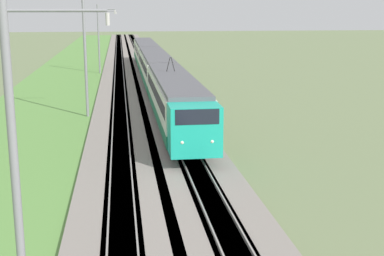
% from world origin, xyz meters
% --- Properties ---
extents(ballast_main, '(240.00, 4.40, 0.30)m').
position_xyz_m(ballast_main, '(50.00, 0.00, 0.15)').
color(ballast_main, gray).
rests_on(ballast_main, ground).
extents(ballast_adjacent, '(240.00, 4.40, 0.30)m').
position_xyz_m(ballast_adjacent, '(50.00, -3.92, 0.15)').
color(ballast_adjacent, gray).
rests_on(ballast_adjacent, ground).
extents(track_main, '(240.00, 1.57, 0.45)m').
position_xyz_m(track_main, '(50.00, 0.00, 0.16)').
color(track_main, '#4C4238').
rests_on(track_main, ground).
extents(track_adjacent, '(240.00, 1.57, 0.45)m').
position_xyz_m(track_adjacent, '(50.00, -3.92, 0.16)').
color(track_adjacent, '#4C4238').
rests_on(track_adjacent, ground).
extents(grass_verge, '(240.00, 11.24, 0.12)m').
position_xyz_m(grass_verge, '(50.00, 5.94, 0.06)').
color(grass_verge, '#5B8E42').
rests_on(grass_verge, ground).
extents(passenger_train, '(62.93, 2.85, 4.99)m').
position_xyz_m(passenger_train, '(51.01, -3.92, 2.33)').
color(passenger_train, '#19A88E').
rests_on(passenger_train, ground).
extents(catenary_mast_near, '(0.22, 2.56, 9.44)m').
position_xyz_m(catenary_mast_near, '(6.20, 2.51, 4.87)').
color(catenary_mast_near, slate).
rests_on(catenary_mast_near, ground).
extents(catenary_mast_mid, '(0.22, 2.56, 9.42)m').
position_xyz_m(catenary_mast_mid, '(35.86, 2.51, 4.86)').
color(catenary_mast_mid, slate).
rests_on(catenary_mast_mid, ground).
extents(catenary_mast_far, '(0.22, 2.56, 9.10)m').
position_xyz_m(catenary_mast_far, '(65.51, 2.50, 4.70)').
color(catenary_mast_far, slate).
rests_on(catenary_mast_far, ground).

